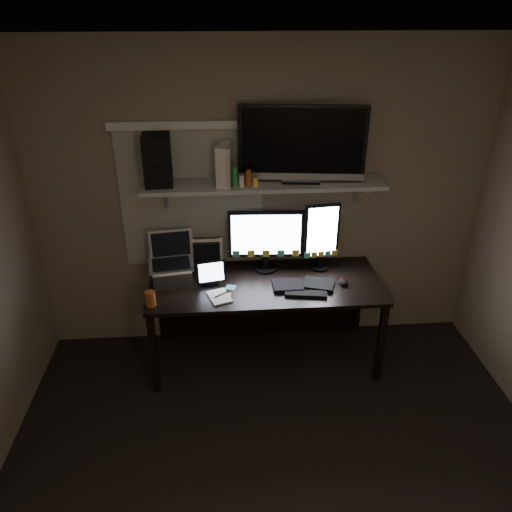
{
  "coord_description": "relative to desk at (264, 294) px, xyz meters",
  "views": [
    {
      "loc": [
        -0.33,
        -1.91,
        2.7
      ],
      "look_at": [
        -0.09,
        1.25,
        1.06
      ],
      "focal_mm": 35.0,
      "sensor_mm": 36.0,
      "label": 1
    }
  ],
  "objects": [
    {
      "name": "floor",
      "position": [
        0.0,
        -1.55,
        -0.55
      ],
      "size": [
        3.6,
        3.6,
        0.0
      ],
      "primitive_type": "plane",
      "color": "black",
      "rests_on": "ground"
    },
    {
      "name": "ceiling",
      "position": [
        0.0,
        -1.55,
        1.95
      ],
      "size": [
        3.6,
        3.6,
        0.0
      ],
      "primitive_type": "plane",
      "rotation": [
        3.14,
        0.0,
        0.0
      ],
      "color": "silver",
      "rests_on": "back_wall"
    },
    {
      "name": "back_wall",
      "position": [
        0.0,
        0.25,
        0.7
      ],
      "size": [
        3.6,
        0.0,
        3.6
      ],
      "primitive_type": "plane",
      "rotation": [
        1.57,
        0.0,
        0.0
      ],
      "color": "#736252",
      "rests_on": "floor"
    },
    {
      "name": "window_blinds",
      "position": [
        -0.55,
        0.24,
        0.75
      ],
      "size": [
        1.1,
        0.02,
        1.1
      ],
      "primitive_type": "cube",
      "color": "#B6B2A4",
      "rests_on": "back_wall"
    },
    {
      "name": "desk",
      "position": [
        0.0,
        0.0,
        0.0
      ],
      "size": [
        1.8,
        0.75,
        0.73
      ],
      "color": "black",
      "rests_on": "floor"
    },
    {
      "name": "wall_shelf",
      "position": [
        0.0,
        0.08,
        0.91
      ],
      "size": [
        1.8,
        0.35,
        0.03
      ],
      "primitive_type": "cube",
      "color": "#A9A9A4",
      "rests_on": "back_wall"
    },
    {
      "name": "monitor_landscape",
      "position": [
        0.02,
        0.09,
        0.44
      ],
      "size": [
        0.6,
        0.09,
        0.52
      ],
      "primitive_type": "cube",
      "rotation": [
        0.0,
        0.0,
        -0.05
      ],
      "color": "black",
      "rests_on": "desk"
    },
    {
      "name": "monitor_portrait",
      "position": [
        0.46,
        0.08,
        0.46
      ],
      "size": [
        0.29,
        0.09,
        0.57
      ],
      "primitive_type": "cube",
      "rotation": [
        0.0,
        0.0,
        0.12
      ],
      "color": "black",
      "rests_on": "desk"
    },
    {
      "name": "keyboard",
      "position": [
        0.28,
        -0.21,
        0.19
      ],
      "size": [
        0.5,
        0.26,
        0.03
      ],
      "primitive_type": "cube",
      "rotation": [
        0.0,
        0.0,
        -0.16
      ],
      "color": "black",
      "rests_on": "desk"
    },
    {
      "name": "mouse",
      "position": [
        0.6,
        -0.19,
        0.2
      ],
      "size": [
        0.07,
        0.11,
        0.04
      ],
      "primitive_type": "ellipsoid",
      "rotation": [
        0.0,
        0.0,
        -0.07
      ],
      "color": "black",
      "rests_on": "desk"
    },
    {
      "name": "notepad",
      "position": [
        -0.36,
        -0.31,
        0.18
      ],
      "size": [
        0.2,
        0.24,
        0.01
      ],
      "primitive_type": "cube",
      "rotation": [
        0.0,
        0.0,
        0.32
      ],
      "color": "white",
      "rests_on": "desk"
    },
    {
      "name": "tablet",
      "position": [
        -0.42,
        -0.11,
        0.28
      ],
      "size": [
        0.24,
        0.14,
        0.2
      ],
      "primitive_type": "cube",
      "rotation": [
        0.0,
        0.0,
        0.19
      ],
      "color": "black",
      "rests_on": "desk"
    },
    {
      "name": "file_sorter",
      "position": [
        -0.45,
        0.12,
        0.31
      ],
      "size": [
        0.21,
        0.1,
        0.27
      ],
      "primitive_type": "cube",
      "rotation": [
        0.0,
        0.0,
        0.01
      ],
      "color": "black",
      "rests_on": "desk"
    },
    {
      "name": "laptop",
      "position": [
        -0.72,
        -0.05,
        0.37
      ],
      "size": [
        0.37,
        0.31,
        0.38
      ],
      "primitive_type": "cube",
      "rotation": [
        0.0,
        0.0,
        0.13
      ],
      "color": "#AFAFB4",
      "rests_on": "desk"
    },
    {
      "name": "cup",
      "position": [
        -0.85,
        -0.38,
        0.23
      ],
      "size": [
        0.09,
        0.09,
        0.11
      ],
      "primitive_type": "cylinder",
      "rotation": [
        0.0,
        0.0,
        -0.17
      ],
      "color": "#9B441C",
      "rests_on": "desk"
    },
    {
      "name": "sticky_notes",
      "position": [
        -0.25,
        -0.27,
        0.18
      ],
      "size": [
        0.37,
        0.31,
        0.0
      ],
      "primitive_type": null,
      "rotation": [
        0.0,
        0.0,
        0.26
      ],
      "color": "yellow",
      "rests_on": "desk"
    },
    {
      "name": "tv",
      "position": [
        0.28,
        0.08,
        1.21
      ],
      "size": [
        0.94,
        0.27,
        0.56
      ],
      "primitive_type": "cube",
      "rotation": [
        0.0,
        0.0,
        -0.12
      ],
      "color": "black",
      "rests_on": "wall_shelf"
    },
    {
      "name": "game_console",
      "position": [
        -0.29,
        0.07,
        1.07
      ],
      "size": [
        0.13,
        0.26,
        0.29
      ],
      "primitive_type": "cube",
      "rotation": [
        0.0,
        0.0,
        -0.24
      ],
      "color": "beige",
      "rests_on": "wall_shelf"
    },
    {
      "name": "speaker",
      "position": [
        -0.77,
        0.09,
        1.11
      ],
      "size": [
        0.21,
        0.25,
        0.36
      ],
      "primitive_type": "cube",
      "rotation": [
        0.0,
        0.0,
        0.06
      ],
      "color": "black",
      "rests_on": "wall_shelf"
    },
    {
      "name": "bottles",
      "position": [
        -0.19,
        -0.01,
        1.0
      ],
      "size": [
        0.24,
        0.13,
        0.15
      ],
      "primitive_type": null,
      "rotation": [
        0.0,
        0.0,
        -0.32
      ],
      "color": "#A50F0C",
      "rests_on": "wall_shelf"
    }
  ]
}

